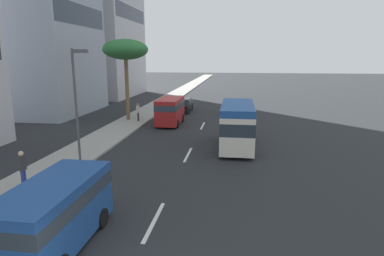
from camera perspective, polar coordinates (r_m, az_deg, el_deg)
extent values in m
plane|color=#26282B|center=(37.81, 3.08, 2.75)|extent=(198.00, 198.00, 0.00)
cube|color=#9E9B93|center=(39.03, -7.46, 3.08)|extent=(162.00, 3.22, 0.15)
cube|color=silver|center=(13.29, -6.67, -15.96)|extent=(3.20, 0.16, 0.01)
cube|color=silver|center=(21.42, -0.72, -4.71)|extent=(3.20, 0.16, 0.01)
cube|color=silver|center=(30.38, 1.88, 0.40)|extent=(3.20, 0.16, 0.01)
cube|color=#A51E1E|center=(30.88, -3.85, 3.11)|extent=(4.85, 1.95, 2.30)
cube|color=#2D3842|center=(30.80, -3.86, 4.04)|extent=(4.86, 1.96, 0.55)
cylinder|color=black|center=(29.47, -2.63, 0.73)|extent=(0.72, 0.24, 0.72)
cylinder|color=black|center=(29.86, -6.13, 0.82)|extent=(0.72, 0.24, 0.72)
cylinder|color=black|center=(32.29, -1.69, 1.76)|extent=(0.72, 0.24, 0.72)
cylinder|color=black|center=(32.64, -4.91, 1.83)|extent=(0.72, 0.24, 0.72)
cube|color=#A51E1E|center=(36.32, 8.09, 3.19)|extent=(4.13, 1.87, 0.83)
cube|color=#38424C|center=(36.01, 8.13, 4.33)|extent=(2.27, 1.72, 0.68)
cylinder|color=black|center=(37.63, 6.76, 3.13)|extent=(0.64, 0.22, 0.64)
cylinder|color=black|center=(37.64, 9.39, 3.05)|extent=(0.64, 0.22, 0.64)
cylinder|color=black|center=(35.11, 6.67, 2.47)|extent=(0.64, 0.22, 0.64)
cylinder|color=black|center=(35.12, 9.49, 2.39)|extent=(0.64, 0.22, 0.64)
cube|color=black|center=(38.38, -1.60, 3.74)|extent=(4.53, 1.85, 0.75)
cube|color=#38424C|center=(38.51, -1.55, 4.80)|extent=(2.49, 1.70, 0.62)
cylinder|color=black|center=(36.92, -0.65, 3.04)|extent=(0.64, 0.22, 0.64)
cylinder|color=black|center=(37.20, -3.24, 3.09)|extent=(0.64, 0.22, 0.64)
cylinder|color=black|center=(39.66, -0.05, 3.69)|extent=(0.64, 0.22, 0.64)
cylinder|color=black|center=(39.93, -2.47, 3.73)|extent=(0.64, 0.22, 0.64)
cube|color=#1E478C|center=(11.99, -22.97, -13.59)|extent=(4.94, 2.01, 2.09)
cube|color=#2D3842|center=(11.81, -23.16, -11.57)|extent=(4.95, 2.01, 0.50)
cylinder|color=black|center=(13.14, -15.56, -14.96)|extent=(0.72, 0.24, 0.72)
cylinder|color=black|center=(13.96, -22.98, -13.83)|extent=(0.72, 0.24, 0.72)
cube|color=silver|center=(22.99, 7.95, 0.06)|extent=(6.38, 2.19, 2.43)
cube|color=#1E4C93|center=(22.73, 8.05, 3.63)|extent=(6.38, 2.19, 0.46)
cube|color=#28333D|center=(22.90, 7.98, 1.20)|extent=(6.40, 2.19, 0.81)
cylinder|color=black|center=(25.04, 5.50, -1.27)|extent=(0.84, 0.26, 0.84)
cylinder|color=black|center=(25.05, 10.26, -1.41)|extent=(0.84, 0.26, 0.84)
cylinder|color=black|center=(21.46, 5.08, -3.58)|extent=(0.84, 0.26, 0.84)
cylinder|color=black|center=(21.47, 10.64, -3.73)|extent=(0.84, 0.26, 0.84)
cylinder|color=#333338|center=(32.20, -9.48, 1.94)|extent=(0.14, 0.14, 0.84)
cylinder|color=#333338|center=(32.35, -9.40, 2.00)|extent=(0.14, 0.14, 0.84)
cube|color=beige|center=(32.15, -9.49, 3.29)|extent=(0.29, 0.37, 0.67)
sphere|color=#9E7251|center=(32.08, -9.52, 4.08)|extent=(0.23, 0.23, 0.23)
cylinder|color=navy|center=(17.63, -27.62, -7.99)|extent=(0.14, 0.14, 0.88)
cylinder|color=navy|center=(17.75, -27.33, -7.82)|extent=(0.14, 0.14, 0.88)
cube|color=#333338|center=(17.45, -27.73, -5.47)|extent=(0.37, 0.31, 0.70)
sphere|color=beige|center=(17.32, -27.88, -3.99)|extent=(0.24, 0.24, 0.24)
cylinder|color=brown|center=(32.95, -11.34, 6.83)|extent=(0.37, 0.37, 6.22)
ellipsoid|color=#2D7238|center=(32.82, -11.62, 13.38)|extent=(4.36, 4.36, 1.96)
cylinder|color=#4C4C51|center=(19.57, -19.68, 3.30)|extent=(0.14, 0.14, 6.61)
cube|color=#4C4C51|center=(19.16, -19.15, 12.65)|extent=(0.24, 0.90, 0.20)
cube|color=#2D3847|center=(38.72, -18.89, 18.24)|extent=(11.09, 0.08, 2.23)
cube|color=#2D3847|center=(54.84, -10.65, 19.18)|extent=(13.77, 0.08, 2.17)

